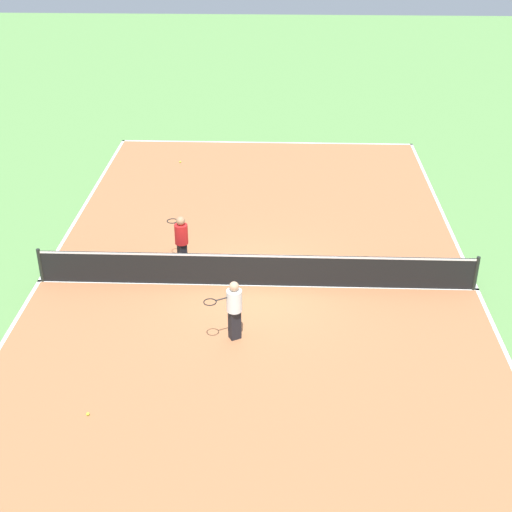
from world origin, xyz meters
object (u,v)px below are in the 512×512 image
object	(u,v)px
player_coach_red	(181,239)
tennis_ball_midcourt	(116,258)
tennis_ball_right_alley	(180,162)
player_near_white	(234,307)
tennis_net	(256,269)
tennis_ball_far_baseline	(88,414)

from	to	relation	value
player_coach_red	tennis_ball_midcourt	xyz separation A→B (m)	(1.95, -0.47, -0.87)
tennis_ball_right_alley	player_near_white	bearing A→B (deg)	103.79
tennis_net	tennis_ball_midcourt	world-z (taller)	tennis_net
tennis_ball_far_baseline	tennis_ball_midcourt	xyz separation A→B (m)	(0.80, -6.54, 0.00)
player_near_white	tennis_ball_midcourt	bearing A→B (deg)	-75.03
tennis_ball_right_alley	tennis_ball_far_baseline	xyz separation A→B (m)	(0.02, 14.07, 0.00)
tennis_net	player_coach_red	xyz separation A→B (m)	(2.05, -0.82, 0.41)
tennis_net	tennis_ball_far_baseline	xyz separation A→B (m)	(3.20, 5.24, -0.46)
tennis_ball_midcourt	tennis_net	bearing A→B (deg)	162.12
tennis_ball_midcourt	tennis_ball_far_baseline	bearing A→B (deg)	96.98
player_near_white	tennis_ball_right_alley	size ratio (longest dim) A/B	22.33
player_coach_red	tennis_ball_right_alley	world-z (taller)	player_coach_red
tennis_ball_far_baseline	player_near_white	bearing A→B (deg)	-134.68
tennis_ball_far_baseline	tennis_ball_midcourt	bearing A→B (deg)	-83.02
player_coach_red	tennis_ball_far_baseline	size ratio (longest dim) A/B	23.25
tennis_net	tennis_ball_far_baseline	world-z (taller)	tennis_net
player_near_white	tennis_ball_right_alley	xyz separation A→B (m)	(2.76, -11.26, -0.83)
tennis_net	tennis_ball_midcourt	xyz separation A→B (m)	(4.00, -1.29, -0.46)
tennis_ball_midcourt	player_near_white	bearing A→B (deg)	133.93
tennis_ball_right_alley	tennis_ball_midcourt	xyz separation A→B (m)	(0.82, 7.54, 0.00)
player_near_white	tennis_ball_right_alley	distance (m)	11.62
player_near_white	tennis_net	bearing A→B (deg)	-128.71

